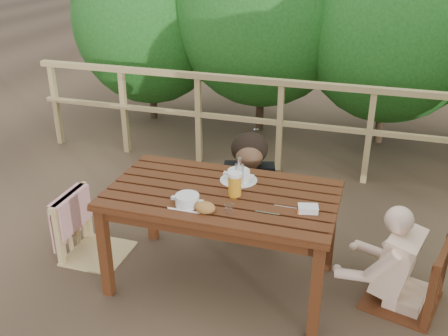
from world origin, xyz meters
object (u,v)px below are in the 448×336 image
(chair_right, at_px, (411,241))
(woman, at_px, (250,149))
(table, at_px, (222,239))
(chair_far, at_px, (249,175))
(soup_near, at_px, (187,201))
(soup_far, at_px, (239,176))
(diner_right, at_px, (418,230))
(bottle, at_px, (239,175))
(chair_left, at_px, (92,202))
(butter_tub, at_px, (308,210))
(beer_glass, at_px, (235,185))
(bread_roll, at_px, (205,208))
(tumbler, at_px, (229,209))

(chair_right, bearing_deg, woman, -105.22)
(table, bearing_deg, chair_far, 92.67)
(soup_near, distance_m, soup_far, 0.51)
(diner_right, height_order, bottle, diner_right)
(woman, bearing_deg, chair_far, 76.94)
(soup_near, bearing_deg, bottle, 49.42)
(chair_left, bearing_deg, soup_far, -80.23)
(chair_right, distance_m, butter_tub, 0.75)
(butter_tub, bearing_deg, chair_right, 6.85)
(woman, bearing_deg, beer_glass, 85.30)
(beer_glass, bearing_deg, butter_tub, -8.88)
(woman, distance_m, diner_right, 1.55)
(bread_roll, bearing_deg, butter_tub, 16.78)
(soup_near, height_order, soup_far, soup_far)
(chair_left, height_order, butter_tub, chair_left)
(woman, relative_size, bread_roll, 10.20)
(bottle, bearing_deg, tumbler, -85.42)
(chair_left, xyz_separation_m, soup_far, (1.11, 0.19, 0.29))
(woman, relative_size, soup_near, 5.15)
(chair_right, height_order, tumbler, chair_right)
(diner_right, bearing_deg, soup_near, 120.33)
(bottle, bearing_deg, bread_roll, -109.82)
(bottle, bearing_deg, chair_right, 4.19)
(bread_roll, height_order, butter_tub, bread_roll)
(woman, height_order, butter_tub, woman)
(chair_right, xyz_separation_m, tumbler, (-1.14, -0.40, 0.26))
(chair_left, height_order, soup_near, chair_left)
(chair_left, distance_m, soup_near, 0.97)
(diner_right, bearing_deg, woman, 75.34)
(tumbler, bearing_deg, chair_far, 98.44)
(table, distance_m, beer_glass, 0.46)
(chair_right, bearing_deg, diner_right, 105.30)
(tumbler, bearing_deg, soup_far, 98.62)
(diner_right, xyz_separation_m, bottle, (-1.20, -0.09, 0.26))
(soup_near, xyz_separation_m, soup_far, (0.22, 0.46, 0.00))
(soup_near, bearing_deg, table, 56.79)
(chair_left, distance_m, beer_glass, 1.19)
(chair_far, distance_m, butter_tub, 1.23)
(butter_tub, bearing_deg, woman, 109.19)
(table, bearing_deg, beer_glass, -8.58)
(woman, xyz_separation_m, beer_glass, (0.14, -0.94, 0.14))
(chair_left, relative_size, beer_glass, 5.34)
(table, xyz_separation_m, woman, (-0.04, 0.92, 0.32))
(tumbler, height_order, butter_tub, tumbler)
(beer_glass, bearing_deg, chair_far, 98.54)
(beer_glass, bearing_deg, bread_roll, -113.56)
(diner_right, bearing_deg, chair_left, 108.36)
(diner_right, bearing_deg, bread_roll, 123.43)
(chair_far, distance_m, tumbler, 1.21)
(chair_right, relative_size, soup_far, 3.70)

